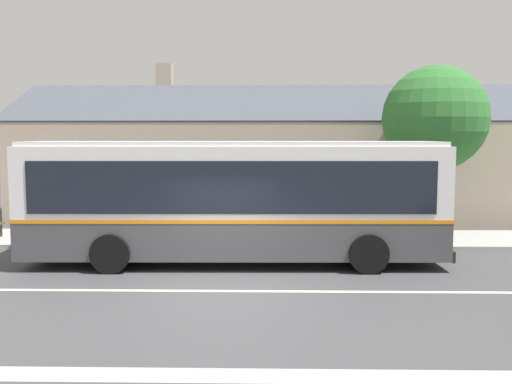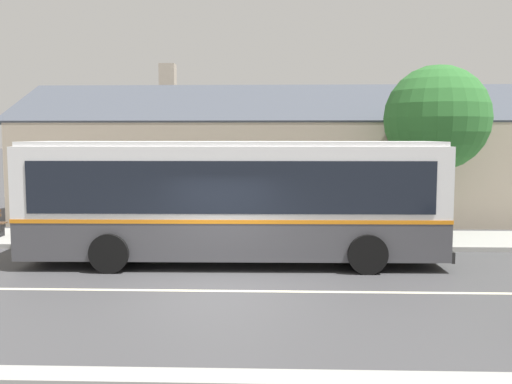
% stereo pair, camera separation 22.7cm
% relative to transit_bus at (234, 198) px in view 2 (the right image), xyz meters
% --- Properties ---
extents(ground_plane, '(300.00, 300.00, 0.00)m').
position_rel_transit_bus_xyz_m(ground_plane, '(-0.16, -2.90, -1.76)').
color(ground_plane, '#424244').
extents(sidewalk_far, '(60.00, 3.00, 0.15)m').
position_rel_transit_bus_xyz_m(sidewalk_far, '(-0.16, 3.10, -1.69)').
color(sidewalk_far, '#9E9E99').
rests_on(sidewalk_far, ground).
extents(curb_near, '(60.00, 0.50, 0.12)m').
position_rel_transit_bus_xyz_m(curb_near, '(-0.16, -7.65, -1.70)').
color(curb_near, '#9E9E99').
rests_on(curb_near, ground).
extents(lane_divider_stripe, '(60.00, 0.16, 0.01)m').
position_rel_transit_bus_xyz_m(lane_divider_stripe, '(-0.16, -2.90, -1.76)').
color(lane_divider_stripe, beige).
rests_on(lane_divider_stripe, ground).
extents(community_building, '(24.20, 8.61, 6.70)m').
position_rel_transit_bus_xyz_m(community_building, '(2.69, 10.07, 0.33)').
color(community_building, tan).
rests_on(community_building, ground).
extents(transit_bus, '(11.16, 2.90, 3.28)m').
position_rel_transit_bus_xyz_m(transit_bus, '(0.00, 0.00, 0.00)').
color(transit_bus, '#47474C').
rests_on(transit_bus, ground).
extents(bench_down_street, '(1.57, 0.51, 0.94)m').
position_rel_transit_bus_xyz_m(bench_down_street, '(-4.55, 2.38, -1.20)').
color(bench_down_street, brown).
rests_on(bench_down_street, sidewalk_far).
extents(street_tree_primary, '(3.54, 3.54, 5.80)m').
position_rel_transit_bus_xyz_m(street_tree_primary, '(6.54, 4.23, 2.25)').
color(street_tree_primary, '#4C3828').
rests_on(street_tree_primary, ground).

